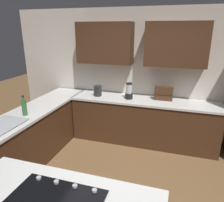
{
  "coord_description": "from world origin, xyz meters",
  "views": [
    {
      "loc": [
        -0.5,
        2.28,
        2.2
      ],
      "look_at": [
        0.59,
        -1.18,
        1.0
      ],
      "focal_mm": 34.89,
      "sensor_mm": 36.0,
      "label": 1
    }
  ],
  "objects_px": {
    "kettle": "(98,91)",
    "spice_rack": "(164,93)",
    "dish_soap_bottle": "(24,107)",
    "blender": "(129,92)"
  },
  "relations": [
    {
      "from": "kettle",
      "to": "spice_rack",
      "type": "bearing_deg",
      "value": -175.32
    },
    {
      "from": "dish_soap_bottle",
      "to": "kettle",
      "type": "bearing_deg",
      "value": -118.43
    },
    {
      "from": "spice_rack",
      "to": "dish_soap_bottle",
      "type": "height_order",
      "value": "dish_soap_bottle"
    },
    {
      "from": "blender",
      "to": "kettle",
      "type": "bearing_deg",
      "value": 0.0
    },
    {
      "from": "spice_rack",
      "to": "dish_soap_bottle",
      "type": "xyz_separation_m",
      "value": [
        2.02,
        1.44,
        -0.0
      ]
    },
    {
      "from": "blender",
      "to": "spice_rack",
      "type": "relative_size",
      "value": 0.93
    },
    {
      "from": "spice_rack",
      "to": "dish_soap_bottle",
      "type": "relative_size",
      "value": 1.04
    },
    {
      "from": "blender",
      "to": "spice_rack",
      "type": "bearing_deg",
      "value": -170.71
    },
    {
      "from": "blender",
      "to": "dish_soap_bottle",
      "type": "relative_size",
      "value": 0.97
    },
    {
      "from": "blender",
      "to": "spice_rack",
      "type": "xyz_separation_m",
      "value": [
        -0.65,
        -0.11,
        -0.0
      ]
    }
  ]
}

